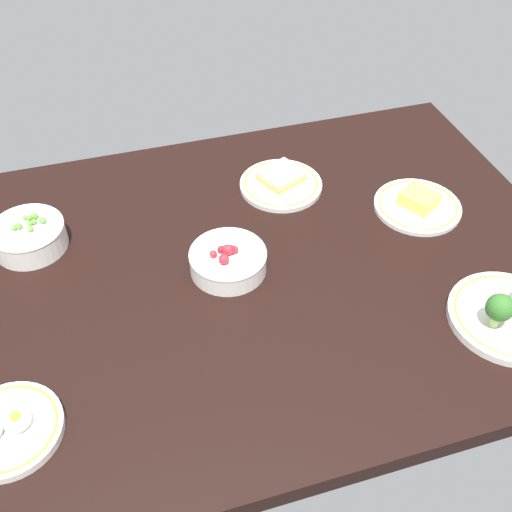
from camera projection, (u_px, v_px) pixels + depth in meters
dining_table at (256, 270)px, 124.45cm from camera, size 129.87×94.03×4.00cm
plate_cheese at (418, 204)px, 134.85cm from camera, size 19.25×19.25×4.20cm
bowl_peas at (29, 236)px, 124.65cm from camera, size 15.17×15.17×6.61cm
bowl_berries at (228, 259)px, 120.35cm from camera, size 15.48×15.48×6.37cm
plate_broccoli at (508, 314)px, 110.77cm from camera, size 22.01×22.01×8.76cm
plate_sandwich at (281, 183)px, 140.21cm from camera, size 19.05×19.05×4.41cm
plate_eggs at (7, 429)px, 94.79cm from camera, size 17.18×17.18×4.70cm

